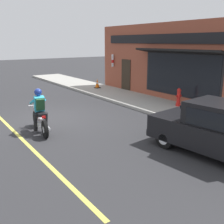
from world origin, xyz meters
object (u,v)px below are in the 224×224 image
Objects in this scene: motorcycle_with_rider at (40,114)px; traffic_cone at (97,84)px; fire_hydrant at (179,97)px; car_hatchback at (217,130)px.

traffic_cone is at bearing 44.53° from motorcycle_with_rider.
fire_hydrant is at bearing -85.82° from traffic_cone.
traffic_cone is (-0.49, 6.73, -0.14)m from fire_hydrant.
traffic_cone is (2.84, 11.03, -0.33)m from car_hatchback.
traffic_cone is at bearing 75.57° from car_hatchback.
motorcycle_with_rider is 2.29× the size of fire_hydrant.
motorcycle_with_rider reaches higher than car_hatchback.
car_hatchback is 11.39m from traffic_cone.
motorcycle_with_rider is 3.36× the size of traffic_cone.
motorcycle_with_rider is at bearing 175.56° from fire_hydrant.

